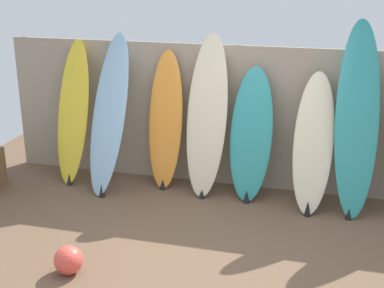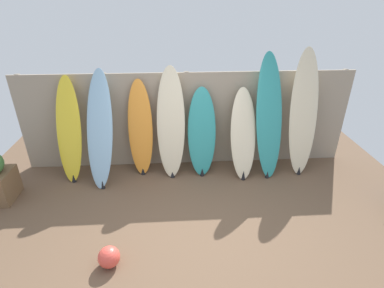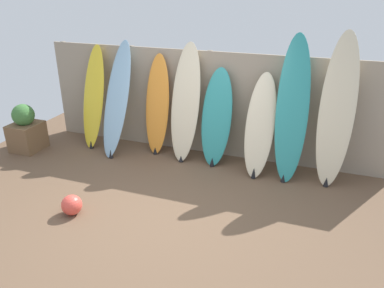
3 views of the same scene
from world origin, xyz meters
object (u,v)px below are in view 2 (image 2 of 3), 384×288
Objects in this scene: surfboard_yellow_0 at (69,131)px; surfboard_cream_3 at (171,124)px; surfboard_teal_4 at (202,133)px; surfboard_cream_5 at (243,135)px; beach_ball at (109,257)px; surfboard_cream_7 at (303,114)px; surfboard_orange_2 at (140,129)px; surfboard_skyblue_1 at (100,130)px; surfboard_teal_6 at (269,117)px.

surfboard_yellow_0 is 1.76m from surfboard_cream_3.
surfboard_teal_4 is at bearing -1.97° from surfboard_cream_3.
beach_ball is (-2.07, -2.04, -0.64)m from surfboard_cream_5.
surfboard_cream_7 is (2.35, -0.04, 0.14)m from surfboard_cream_3.
surfboard_yellow_0 reaches higher than surfboard_orange_2.
surfboard_orange_2 is at bearing 4.95° from surfboard_yellow_0.
surfboard_cream_7 is at bearing 1.93° from surfboard_skyblue_1.
surfboard_cream_5 is 5.80× the size of beach_ball.
surfboard_teal_6 reaches higher than surfboard_teal_4.
surfboard_cream_5 is (2.48, 0.04, -0.18)m from surfboard_skyblue_1.
surfboard_cream_3 is 7.20× the size of beach_ball.
beach_ball is at bearing -135.36° from surfboard_cream_5.
surfboard_cream_7 is at bearing -2.10° from surfboard_orange_2.
surfboard_cream_5 is 0.55m from surfboard_teal_6.
surfboard_skyblue_1 is (0.56, -0.12, 0.06)m from surfboard_yellow_0.
surfboard_orange_2 is at bearing 175.64° from surfboard_teal_4.
surfboard_skyblue_1 is 3.56m from surfboard_cream_7.
surfboard_teal_4 is 0.73× the size of surfboard_teal_6.
surfboard_orange_2 is 0.89× the size of surfboard_cream_3.
surfboard_yellow_0 is at bearing -179.46° from surfboard_teal_4.
surfboard_cream_3 is 0.87× the size of surfboard_cream_7.
surfboard_cream_3 is 2.45m from beach_ball.
surfboard_teal_4 is at bearing 4.65° from surfboard_skyblue_1.
surfboard_teal_4 reaches higher than beach_ball.
surfboard_teal_4 is 5.86× the size of beach_ball.
surfboard_cream_5 is 2.98m from beach_ball.
surfboard_teal_4 is at bearing -4.36° from surfboard_orange_2.
surfboard_cream_5 reaches higher than beach_ball.
surfboard_yellow_0 is 0.57m from surfboard_skyblue_1.
surfboard_skyblue_1 is at bearing -178.07° from surfboard_cream_7.
surfboard_teal_6 is 0.97× the size of surfboard_cream_7.
surfboard_yellow_0 reaches higher than surfboard_teal_4.
surfboard_teal_4 is at bearing 58.02° from beach_ball.
surfboard_teal_6 is at bearing -177.67° from surfboard_cream_7.
surfboard_skyblue_1 is at bearing 101.68° from beach_ball.
surfboard_cream_7 is (1.07, 0.08, 0.34)m from surfboard_cream_5.
surfboard_teal_6 reaches higher than surfboard_cream_3.
beach_ball is at bearing -140.26° from surfboard_teal_6.
surfboard_skyblue_1 is 2.94m from surfboard_teal_6.
surfboard_teal_6 is (3.49, -0.03, 0.18)m from surfboard_yellow_0.
surfboard_skyblue_1 is 1.21m from surfboard_cream_3.
beach_ball is (-0.24, -2.23, -0.72)m from surfboard_orange_2.
surfboard_cream_3 is at bearing 174.68° from surfboard_cream_5.
surfboard_cream_7 is (1.80, -0.02, 0.32)m from surfboard_teal_4.
surfboard_orange_2 is 1.10× the size of surfboard_cream_5.
surfboard_cream_7 reaches higher than surfboard_skyblue_1.
surfboard_orange_2 is (1.21, 0.11, -0.04)m from surfboard_yellow_0.
surfboard_cream_3 reaches higher than surfboard_yellow_0.
surfboard_cream_5 is 0.70× the size of surfboard_cream_7.
beach_ball is (-1.34, -2.14, -0.65)m from surfboard_teal_4.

